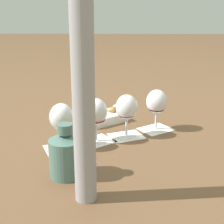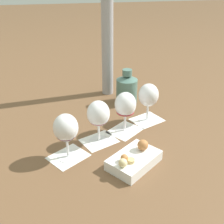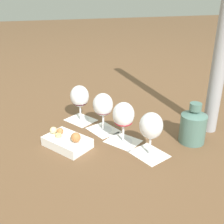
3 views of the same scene
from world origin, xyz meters
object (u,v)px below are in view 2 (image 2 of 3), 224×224
at_px(wine_glass_2, 98,116).
at_px(ceramic_vase, 127,88).
at_px(wine_glass_0, 148,97).
at_px(wine_glass_3, 66,130).
at_px(wine_glass_1, 125,106).
at_px(snack_dish, 134,159).

xyz_separation_m(wine_glass_2, ceramic_vase, (-0.17, -0.30, -0.04)).
relative_size(wine_glass_0, wine_glass_3, 1.00).
distance_m(wine_glass_1, wine_glass_3, 0.25).
bearing_deg(wine_glass_2, snack_dish, 119.29).
bearing_deg(wine_glass_3, ceramic_vase, -127.97).
distance_m(wine_glass_2, ceramic_vase, 0.35).
distance_m(wine_glass_3, snack_dish, 0.23).
height_order(wine_glass_1, ceramic_vase, wine_glass_1).
distance_m(wine_glass_0, snack_dish, 0.31).
height_order(wine_glass_3, ceramic_vase, wine_glass_3).
bearing_deg(wine_glass_1, wine_glass_0, -150.03).
relative_size(wine_glass_2, wine_glass_3, 1.00).
relative_size(wine_glass_0, ceramic_vase, 1.00).
bearing_deg(snack_dish, wine_glass_1, -95.56).
xyz_separation_m(wine_glass_1, snack_dish, (0.02, 0.21, -0.08)).
xyz_separation_m(wine_glass_0, wine_glass_2, (0.21, 0.11, -0.00)).
relative_size(ceramic_vase, snack_dish, 0.80).
height_order(wine_glass_2, snack_dish, wine_glass_2).
bearing_deg(wine_glass_2, wine_glass_3, 32.66).
relative_size(wine_glass_0, wine_glass_1, 1.00).
xyz_separation_m(wine_glass_0, ceramic_vase, (0.04, -0.18, -0.04)).
distance_m(wine_glass_1, ceramic_vase, 0.26).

